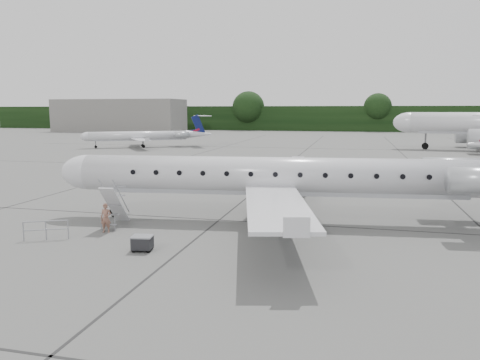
% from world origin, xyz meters
% --- Properties ---
extents(ground, '(320.00, 320.00, 0.00)m').
position_xyz_m(ground, '(0.00, 0.00, 0.00)').
color(ground, slate).
rests_on(ground, ground).
extents(treeline, '(260.00, 4.00, 8.00)m').
position_xyz_m(treeline, '(0.00, 130.00, 4.00)').
color(treeline, black).
rests_on(treeline, ground).
extents(terminal_building, '(40.00, 14.00, 10.00)m').
position_xyz_m(terminal_building, '(-70.00, 110.00, 5.00)').
color(terminal_building, slate).
rests_on(terminal_building, ground).
extents(main_regional_jet, '(33.06, 25.49, 7.88)m').
position_xyz_m(main_regional_jet, '(-2.34, 2.79, 3.94)').
color(main_regional_jet, silver).
rests_on(main_regional_jet, ground).
extents(airstair, '(1.12, 2.46, 2.47)m').
position_xyz_m(airstair, '(-11.40, -0.61, 1.23)').
color(airstair, silver).
rests_on(airstair, ground).
extents(passenger, '(0.65, 0.48, 1.63)m').
position_xyz_m(passenger, '(-11.24, -1.94, 0.82)').
color(passenger, brown).
rests_on(passenger, ground).
extents(safety_railing, '(2.02, 1.02, 1.00)m').
position_xyz_m(safety_railing, '(-13.52, -4.06, 0.50)').
color(safety_railing, gray).
rests_on(safety_railing, ground).
extents(baggage_cart, '(1.04, 0.89, 0.81)m').
position_xyz_m(baggage_cart, '(-7.76, -4.67, 0.41)').
color(baggage_cart, black).
rests_on(baggage_cart, ground).
extents(bg_regional_left, '(27.27, 25.03, 5.83)m').
position_xyz_m(bg_regional_left, '(-36.10, 53.35, 2.92)').
color(bg_regional_left, silver).
rests_on(bg_regional_left, ground).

